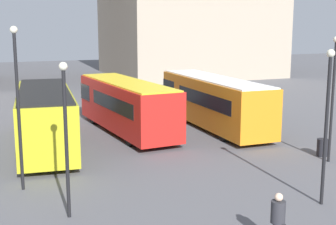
{
  "coord_description": "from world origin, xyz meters",
  "views": [
    {
      "loc": [
        -7.96,
        -3.55,
        6.27
      ],
      "look_at": [
        -0.35,
        15.53,
        2.39
      ],
      "focal_mm": 50.0,
      "sensor_mm": 36.0,
      "label": 1
    }
  ],
  "objects_px": {
    "bus_2": "(213,100)",
    "traveler": "(278,215)",
    "lamp_post_1": "(18,97)",
    "lamp_post_2": "(333,89)",
    "bus_0": "(45,116)",
    "bus_1": "(126,104)",
    "lamp_post_3": "(327,115)",
    "trash_bin": "(322,147)",
    "lamp_post_0": "(66,127)"
  },
  "relations": [
    {
      "from": "lamp_post_0",
      "to": "lamp_post_3",
      "type": "distance_m",
      "value": 8.79
    },
    {
      "from": "lamp_post_2",
      "to": "bus_2",
      "type": "bearing_deg",
      "value": 100.34
    },
    {
      "from": "bus_1",
      "to": "traveler",
      "type": "xyz_separation_m",
      "value": [
        -0.23,
        -15.69,
        -0.68
      ]
    },
    {
      "from": "lamp_post_1",
      "to": "lamp_post_2",
      "type": "distance_m",
      "value": 13.59
    },
    {
      "from": "lamp_post_2",
      "to": "trash_bin",
      "type": "relative_size",
      "value": 6.77
    },
    {
      "from": "lamp_post_0",
      "to": "lamp_post_3",
      "type": "relative_size",
      "value": 0.94
    },
    {
      "from": "lamp_post_3",
      "to": "trash_bin",
      "type": "height_order",
      "value": "lamp_post_3"
    },
    {
      "from": "bus_2",
      "to": "traveler",
      "type": "height_order",
      "value": "bus_2"
    },
    {
      "from": "bus_0",
      "to": "lamp_post_2",
      "type": "distance_m",
      "value": 14.07
    },
    {
      "from": "bus_0",
      "to": "lamp_post_3",
      "type": "distance_m",
      "value": 14.12
    },
    {
      "from": "bus_1",
      "to": "lamp_post_0",
      "type": "xyz_separation_m",
      "value": [
        -5.38,
        -11.37,
        1.41
      ]
    },
    {
      "from": "traveler",
      "to": "bus_1",
      "type": "bearing_deg",
      "value": -4.03
    },
    {
      "from": "bus_2",
      "to": "traveler",
      "type": "xyz_separation_m",
      "value": [
        -5.59,
        -14.96,
        -0.72
      ]
    },
    {
      "from": "bus_2",
      "to": "bus_0",
      "type": "bearing_deg",
      "value": 97.94
    },
    {
      "from": "bus_0",
      "to": "lamp_post_0",
      "type": "height_order",
      "value": "lamp_post_0"
    },
    {
      "from": "lamp_post_2",
      "to": "trash_bin",
      "type": "xyz_separation_m",
      "value": [
        0.34,
        0.87,
        -2.96
      ]
    },
    {
      "from": "bus_0",
      "to": "trash_bin",
      "type": "relative_size",
      "value": 11.91
    },
    {
      "from": "bus_1",
      "to": "bus_0",
      "type": "bearing_deg",
      "value": 107.81
    },
    {
      "from": "bus_1",
      "to": "lamp_post_3",
      "type": "bearing_deg",
      "value": -171.79
    },
    {
      "from": "bus_1",
      "to": "lamp_post_2",
      "type": "height_order",
      "value": "lamp_post_2"
    },
    {
      "from": "bus_1",
      "to": "lamp_post_3",
      "type": "xyz_separation_m",
      "value": [
        3.13,
        -13.54,
        1.59
      ]
    },
    {
      "from": "bus_0",
      "to": "lamp_post_3",
      "type": "xyz_separation_m",
      "value": [
        8.04,
        -11.5,
        1.57
      ]
    },
    {
      "from": "lamp_post_0",
      "to": "lamp_post_1",
      "type": "bearing_deg",
      "value": 109.79
    },
    {
      "from": "bus_0",
      "to": "trash_bin",
      "type": "xyz_separation_m",
      "value": [
        12.19,
        -6.52,
        -1.23
      ]
    },
    {
      "from": "lamp_post_3",
      "to": "bus_2",
      "type": "bearing_deg",
      "value": 80.17
    },
    {
      "from": "bus_1",
      "to": "lamp_post_0",
      "type": "bearing_deg",
      "value": 149.85
    },
    {
      "from": "bus_1",
      "to": "trash_bin",
      "type": "relative_size",
      "value": 12.08
    },
    {
      "from": "lamp_post_2",
      "to": "traveler",
      "type": "bearing_deg",
      "value": -138.95
    },
    {
      "from": "bus_2",
      "to": "lamp_post_2",
      "type": "height_order",
      "value": "lamp_post_2"
    },
    {
      "from": "lamp_post_0",
      "to": "lamp_post_2",
      "type": "relative_size",
      "value": 0.89
    },
    {
      "from": "bus_2",
      "to": "lamp_post_0",
      "type": "distance_m",
      "value": 15.18
    },
    {
      "from": "bus_2",
      "to": "lamp_post_3",
      "type": "height_order",
      "value": "lamp_post_3"
    },
    {
      "from": "bus_2",
      "to": "lamp_post_2",
      "type": "relative_size",
      "value": 1.91
    },
    {
      "from": "bus_0",
      "to": "bus_1",
      "type": "height_order",
      "value": "bus_0"
    },
    {
      "from": "lamp_post_2",
      "to": "bus_1",
      "type": "bearing_deg",
      "value": 126.33
    },
    {
      "from": "traveler",
      "to": "lamp_post_2",
      "type": "relative_size",
      "value": 0.28
    },
    {
      "from": "bus_2",
      "to": "traveler",
      "type": "distance_m",
      "value": 15.98
    },
    {
      "from": "traveler",
      "to": "lamp_post_1",
      "type": "xyz_separation_m",
      "value": [
        -6.34,
        7.62,
        2.66
      ]
    },
    {
      "from": "bus_0",
      "to": "lamp_post_2",
      "type": "bearing_deg",
      "value": -116.08
    },
    {
      "from": "bus_0",
      "to": "traveler",
      "type": "bearing_deg",
      "value": -155.2
    },
    {
      "from": "bus_2",
      "to": "lamp_post_0",
      "type": "height_order",
      "value": "lamp_post_0"
    },
    {
      "from": "lamp_post_0",
      "to": "bus_1",
      "type": "bearing_deg",
      "value": 64.67
    },
    {
      "from": "traveler",
      "to": "trash_bin",
      "type": "relative_size",
      "value": 1.9
    },
    {
      "from": "bus_1",
      "to": "lamp_post_0",
      "type": "distance_m",
      "value": 12.66
    },
    {
      "from": "lamp_post_1",
      "to": "lamp_post_2",
      "type": "xyz_separation_m",
      "value": [
        13.51,
        -1.37,
        -0.24
      ]
    },
    {
      "from": "traveler",
      "to": "lamp_post_2",
      "type": "height_order",
      "value": "lamp_post_2"
    },
    {
      "from": "bus_0",
      "to": "lamp_post_0",
      "type": "xyz_separation_m",
      "value": [
        -0.48,
        -9.33,
        1.4
      ]
    },
    {
      "from": "lamp_post_1",
      "to": "lamp_post_3",
      "type": "bearing_deg",
      "value": -29.42
    },
    {
      "from": "traveler",
      "to": "lamp_post_3",
      "type": "bearing_deg",
      "value": -60.62
    },
    {
      "from": "bus_2",
      "to": "trash_bin",
      "type": "distance_m",
      "value": 8.17
    }
  ]
}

